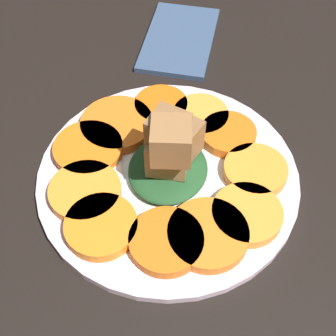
% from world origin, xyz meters
% --- Properties ---
extents(table_slab, '(1.20, 1.20, 0.02)m').
position_xyz_m(table_slab, '(0.00, 0.00, 0.01)').
color(table_slab, black).
rests_on(table_slab, ground).
extents(plate, '(0.30, 0.30, 0.01)m').
position_xyz_m(plate, '(0.00, 0.00, 0.03)').
color(plate, silver).
rests_on(plate, table_slab).
extents(carrot_slice_0, '(0.07, 0.07, 0.01)m').
position_xyz_m(carrot_slice_0, '(-0.07, 0.06, 0.04)').
color(carrot_slice_0, '#D76115').
rests_on(carrot_slice_0, plate).
extents(carrot_slice_1, '(0.07, 0.07, 0.01)m').
position_xyz_m(carrot_slice_1, '(-0.09, 0.02, 0.04)').
color(carrot_slice_1, orange).
rests_on(carrot_slice_1, plate).
extents(carrot_slice_2, '(0.07, 0.07, 0.01)m').
position_xyz_m(carrot_slice_2, '(-0.10, -0.03, 0.04)').
color(carrot_slice_2, '#D35E12').
rests_on(carrot_slice_2, plate).
extents(carrot_slice_3, '(0.09, 0.09, 0.01)m').
position_xyz_m(carrot_slice_3, '(-0.06, -0.08, 0.04)').
color(carrot_slice_3, orange).
rests_on(carrot_slice_3, plate).
extents(carrot_slice_4, '(0.08, 0.08, 0.01)m').
position_xyz_m(carrot_slice_4, '(-0.01, -0.10, 0.04)').
color(carrot_slice_4, orange).
rests_on(carrot_slice_4, plate).
extents(carrot_slice_5, '(0.08, 0.08, 0.01)m').
position_xyz_m(carrot_slice_5, '(0.05, -0.08, 0.04)').
color(carrot_slice_5, orange).
rests_on(carrot_slice_5, plate).
extents(carrot_slice_6, '(0.08, 0.08, 0.01)m').
position_xyz_m(carrot_slice_6, '(0.09, -0.05, 0.04)').
color(carrot_slice_6, orange).
rests_on(carrot_slice_6, plate).
extents(carrot_slice_7, '(0.08, 0.08, 0.01)m').
position_xyz_m(carrot_slice_7, '(0.09, 0.02, 0.04)').
color(carrot_slice_7, orange).
rests_on(carrot_slice_7, plate).
extents(carrot_slice_8, '(0.08, 0.08, 0.01)m').
position_xyz_m(carrot_slice_8, '(0.07, 0.06, 0.04)').
color(carrot_slice_8, orange).
rests_on(carrot_slice_8, plate).
extents(carrot_slice_9, '(0.08, 0.08, 0.01)m').
position_xyz_m(carrot_slice_9, '(0.04, 0.09, 0.04)').
color(carrot_slice_9, orange).
rests_on(carrot_slice_9, plate).
extents(carrot_slice_10, '(0.07, 0.07, 0.01)m').
position_xyz_m(carrot_slice_10, '(-0.02, 0.10, 0.04)').
color(carrot_slice_10, orange).
rests_on(carrot_slice_10, plate).
extents(center_pile, '(0.10, 0.09, 0.10)m').
position_xyz_m(center_pile, '(-0.00, 0.00, 0.07)').
color(center_pile, '#1E4723').
rests_on(center_pile, plate).
extents(fork, '(0.18, 0.08, 0.00)m').
position_xyz_m(fork, '(0.01, -0.06, 0.03)').
color(fork, silver).
rests_on(fork, plate).
extents(napkin, '(0.16, 0.10, 0.01)m').
position_xyz_m(napkin, '(-0.25, -0.03, 0.02)').
color(napkin, '#334766').
rests_on(napkin, table_slab).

